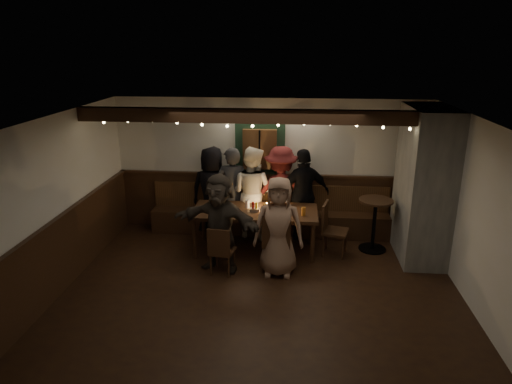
# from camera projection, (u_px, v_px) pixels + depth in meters

# --- Properties ---
(room) EXTENTS (6.02, 5.01, 2.62)m
(room) POSITION_uv_depth(u_px,v_px,m) (329.00, 196.00, 7.81)
(room) COLOR black
(room) RESTS_ON ground
(dining_table) EXTENTS (2.18, 0.94, 0.95)m
(dining_table) POSITION_uv_depth(u_px,v_px,m) (255.00, 214.00, 8.01)
(dining_table) COLOR #311E0C
(dining_table) RESTS_ON ground
(chair_near_left) EXTENTS (0.42, 0.42, 0.82)m
(chair_near_left) POSITION_uv_depth(u_px,v_px,m) (221.00, 248.00, 7.24)
(chair_near_left) COLOR #311E0C
(chair_near_left) RESTS_ON ground
(chair_near_right) EXTENTS (0.48, 0.48, 1.00)m
(chair_near_right) POSITION_uv_depth(u_px,v_px,m) (277.00, 239.00, 7.33)
(chair_near_right) COLOR #311E0C
(chair_near_right) RESTS_ON ground
(chair_end) EXTENTS (0.51, 0.51, 0.94)m
(chair_end) POSITION_uv_depth(u_px,v_px,m) (330.00, 226.00, 7.96)
(chair_end) COLOR #311E0C
(chair_end) RESTS_ON ground
(high_top) EXTENTS (0.60, 0.60, 0.96)m
(high_top) POSITION_uv_depth(u_px,v_px,m) (375.00, 218.00, 8.10)
(high_top) COLOR black
(high_top) RESTS_ON ground
(person_a) EXTENTS (0.90, 0.64, 1.73)m
(person_a) POSITION_uv_depth(u_px,v_px,m) (213.00, 191.00, 8.76)
(person_a) COLOR black
(person_a) RESTS_ON ground
(person_b) EXTENTS (0.65, 0.44, 1.75)m
(person_b) POSITION_uv_depth(u_px,v_px,m) (232.00, 192.00, 8.66)
(person_b) COLOR #29292C
(person_b) RESTS_ON ground
(person_c) EXTENTS (1.05, 0.96, 1.76)m
(person_c) POSITION_uv_depth(u_px,v_px,m) (252.00, 192.00, 8.63)
(person_c) COLOR silver
(person_c) RESTS_ON ground
(person_d) EXTENTS (1.21, 0.80, 1.76)m
(person_d) POSITION_uv_depth(u_px,v_px,m) (281.00, 192.00, 8.66)
(person_d) COLOR #4F1618
(person_d) RESTS_ON ground
(person_e) EXTENTS (1.11, 0.77, 1.74)m
(person_e) POSITION_uv_depth(u_px,v_px,m) (304.00, 195.00, 8.52)
(person_e) COLOR black
(person_e) RESTS_ON ground
(person_f) EXTENTS (1.59, 0.95, 1.63)m
(person_f) POSITION_uv_depth(u_px,v_px,m) (219.00, 223.00, 7.34)
(person_f) COLOR #332A23
(person_f) RESTS_ON ground
(person_g) EXTENTS (0.80, 0.52, 1.63)m
(person_g) POSITION_uv_depth(u_px,v_px,m) (278.00, 227.00, 7.18)
(person_g) COLOR #9D7760
(person_g) RESTS_ON ground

